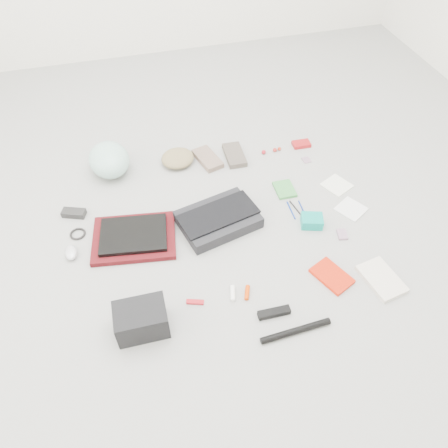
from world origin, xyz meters
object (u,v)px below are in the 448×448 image
object	(u,v)px
bike_helmet	(109,160)
book_red	(332,276)
messenger_bag	(218,219)
accordion_wallet	(312,221)
camera_bag	(141,320)
laptop	(133,235)

from	to	relation	value
bike_helmet	book_red	size ratio (longest dim) A/B	1.55
messenger_bag	accordion_wallet	bearing A→B (deg)	-29.90
messenger_bag	camera_bag	bearing A→B (deg)	-146.41
laptop	accordion_wallet	xyz separation A→B (m)	(0.89, -0.14, -0.01)
bike_helmet	book_red	world-z (taller)	bike_helmet
accordion_wallet	bike_helmet	bearing A→B (deg)	161.46
messenger_bag	laptop	size ratio (longest dim) A/B	1.18
laptop	bike_helmet	distance (m)	0.56
messenger_bag	bike_helmet	size ratio (longest dim) A/B	1.36
camera_bag	laptop	bearing A→B (deg)	88.06
messenger_bag	camera_bag	distance (m)	0.68
messenger_bag	book_red	world-z (taller)	messenger_bag
laptop	camera_bag	distance (m)	0.50
laptop	camera_bag	xyz separation A→B (m)	(-0.03, -0.50, 0.03)
laptop	camera_bag	world-z (taller)	camera_bag
laptop	camera_bag	size ratio (longest dim) A/B	1.52
camera_bag	book_red	distance (m)	0.88
camera_bag	accordion_wallet	size ratio (longest dim) A/B	1.97
bike_helmet	laptop	bearing A→B (deg)	-90.96
accordion_wallet	messenger_bag	bearing A→B (deg)	-178.47
bike_helmet	book_red	xyz separation A→B (m)	(0.91, -1.03, -0.08)
book_red	camera_bag	bearing A→B (deg)	158.33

